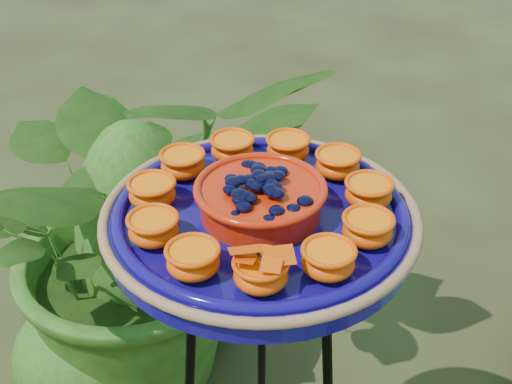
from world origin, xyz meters
TOP-DOWN VIEW (x-y plane):
  - feeder_dish at (-0.08, 0.08)m, footprint 0.49×0.49m
  - shrub_back_left at (-0.49, 0.52)m, footprint 1.04×1.03m

SIDE VIEW (x-z plane):
  - shrub_back_left at x=-0.49m, z-range 0.00..0.87m
  - feeder_dish at x=-0.08m, z-range 0.79..0.89m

